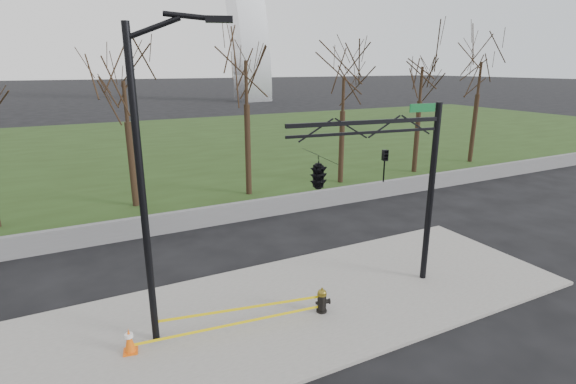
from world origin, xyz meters
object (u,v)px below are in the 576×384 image
fire_hydrant (322,301)px  traffic_signal_mast (342,170)px  traffic_cone (129,340)px  street_light (150,170)px

fire_hydrant → traffic_signal_mast: size_ratio=0.13×
fire_hydrant → traffic_cone: fire_hydrant is taller
street_light → traffic_signal_mast: size_ratio=1.37×
street_light → traffic_signal_mast: street_light is taller
fire_hydrant → traffic_cone: bearing=-168.2°
fire_hydrant → street_light: size_ratio=0.09×
traffic_cone → traffic_signal_mast: (6.29, 0.05, 3.71)m
street_light → traffic_signal_mast: bearing=17.9°
fire_hydrant → traffic_cone: 5.33m
traffic_cone → traffic_signal_mast: size_ratio=0.11×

